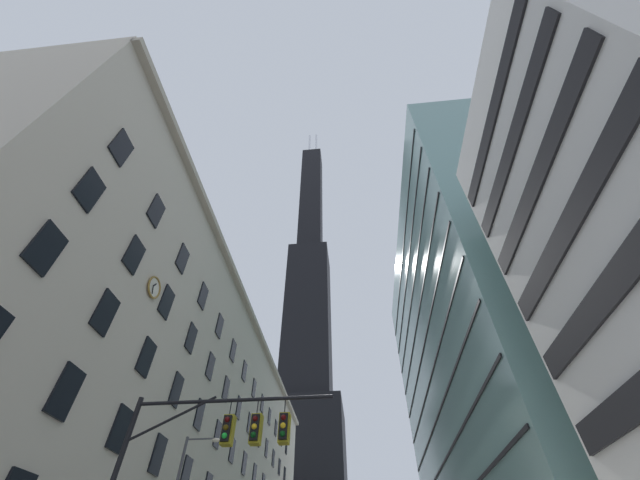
{
  "coord_description": "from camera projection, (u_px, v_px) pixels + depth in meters",
  "views": [
    {
      "loc": [
        2.1,
        -12.04,
        1.52
      ],
      "look_at": [
        -1.71,
        25.98,
        39.99
      ],
      "focal_mm": 20.18,
      "sensor_mm": 36.0,
      "label": 1
    }
  ],
  "objects": [
    {
      "name": "station_building",
      "position": [
        176.0,
        442.0,
        40.53
      ],
      "size": [
        15.7,
        73.69,
        28.47
      ],
      "color": "beige",
      "rests_on": "ground"
    },
    {
      "name": "dark_skyscraper",
      "position": [
        307.0,
        351.0,
        122.04
      ],
      "size": [
        22.61,
        22.61,
        208.53
      ],
      "color": "black",
      "rests_on": "ground"
    },
    {
      "name": "glass_office_midrise",
      "position": [
        505.0,
        359.0,
        44.61
      ],
      "size": [
        19.81,
        46.81,
        45.45
      ],
      "color": "gray",
      "rests_on": "ground"
    },
    {
      "name": "traffic_signal_mast",
      "position": [
        214.0,
        448.0,
        13.12
      ],
      "size": [
        8.03,
        0.63,
        7.24
      ],
      "color": "black",
      "rests_on": "sidewalk_left"
    }
  ]
}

